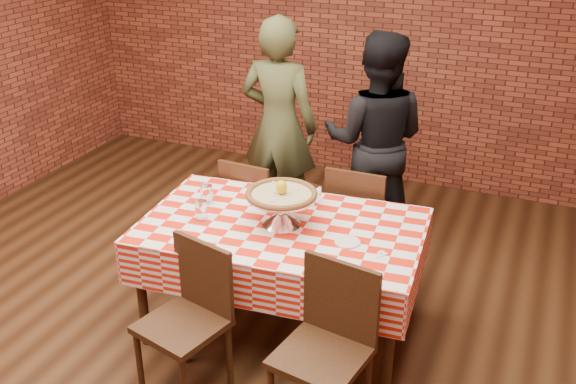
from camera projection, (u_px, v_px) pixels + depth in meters
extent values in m
plane|color=black|center=(201.00, 347.00, 4.10)|extent=(6.00, 6.00, 0.00)
plane|color=maroon|center=(355.00, 26.00, 5.97)|extent=(5.50, 0.00, 5.50)
cube|color=#402616|center=(282.00, 278.00, 4.13)|extent=(1.75, 1.14, 0.75)
cylinder|color=#C9B791|center=(281.00, 195.00, 3.89)|extent=(0.56, 0.56, 0.03)
ellipsoid|color=yellow|center=(281.00, 187.00, 3.87)|extent=(0.09, 0.09, 0.09)
cylinder|color=white|center=(201.00, 210.00, 4.01)|extent=(0.08, 0.08, 0.12)
cylinder|color=white|center=(207.00, 194.00, 4.21)|extent=(0.08, 0.08, 0.12)
cylinder|color=white|center=(347.00, 242.00, 3.76)|extent=(0.16, 0.16, 0.01)
cube|color=white|center=(378.00, 256.00, 3.63)|extent=(0.06, 0.06, 0.00)
cube|color=white|center=(383.00, 253.00, 3.66)|extent=(0.06, 0.05, 0.00)
cube|color=silver|center=(312.00, 195.00, 4.20)|extent=(0.11, 0.09, 0.13)
imported|color=#464A2A|center=(279.00, 126.00, 5.22)|extent=(0.64, 0.42, 1.75)
imported|color=black|center=(375.00, 141.00, 5.01)|extent=(0.90, 0.75, 1.69)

